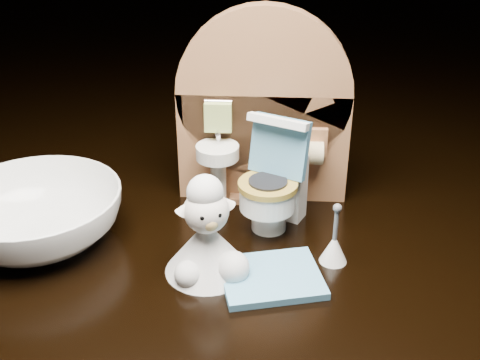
% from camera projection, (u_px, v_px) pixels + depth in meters
% --- Properties ---
extents(backdrop_panel, '(0.13, 0.05, 0.15)m').
position_uv_depth(backdrop_panel, '(262.00, 119.00, 0.45)').
color(backdrop_panel, '#915D39').
rests_on(backdrop_panel, ground).
extents(toy_toilet, '(0.05, 0.06, 0.08)m').
position_uv_depth(toy_toilet, '(275.00, 187.00, 0.43)').
color(toy_toilet, white).
rests_on(toy_toilet, ground).
extents(bath_mat, '(0.07, 0.07, 0.00)m').
position_uv_depth(bath_mat, '(271.00, 277.00, 0.38)').
color(bath_mat, '#5391B3').
rests_on(bath_mat, ground).
extents(toilet_brush, '(0.02, 0.02, 0.04)m').
position_uv_depth(toilet_brush, '(334.00, 247.00, 0.40)').
color(toilet_brush, white).
rests_on(toilet_brush, ground).
extents(plush_lamb, '(0.06, 0.06, 0.07)m').
position_uv_depth(plush_lamb, '(208.00, 240.00, 0.38)').
color(plush_lamb, silver).
rests_on(plush_lamb, ground).
extents(ceramic_bowl, '(0.12, 0.12, 0.04)m').
position_uv_depth(ceramic_bowl, '(37.00, 216.00, 0.42)').
color(ceramic_bowl, white).
rests_on(ceramic_bowl, ground).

